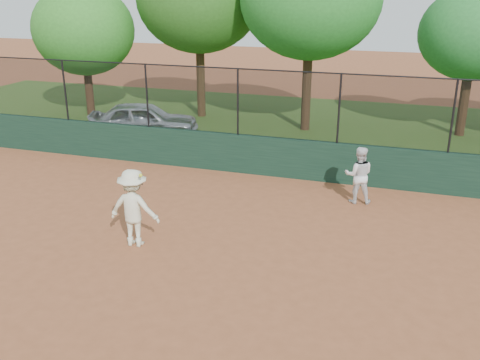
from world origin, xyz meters
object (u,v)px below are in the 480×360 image
(player_main, at_px, (134,208))
(tree_0, at_px, (83,30))
(parked_car, at_px, (144,120))
(player_second, at_px, (359,175))
(tree_3, at_px, (474,34))

(player_main, bearing_deg, tree_0, 126.77)
(parked_car, xyz_separation_m, player_main, (3.92, -7.97, 0.19))
(parked_car, bearing_deg, player_second, -134.79)
(parked_car, height_order, tree_3, tree_3)
(player_second, distance_m, tree_3, 9.13)
(player_main, distance_m, tree_0, 13.69)
(parked_car, distance_m, tree_0, 5.77)
(parked_car, height_order, player_second, player_second)
(tree_0, height_order, tree_3, tree_0)
(player_second, height_order, tree_0, tree_0)
(parked_car, relative_size, player_main, 2.28)
(parked_car, relative_size, player_second, 2.64)
(player_main, height_order, tree_3, tree_3)
(parked_car, distance_m, player_second, 9.23)
(player_second, height_order, player_main, player_main)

